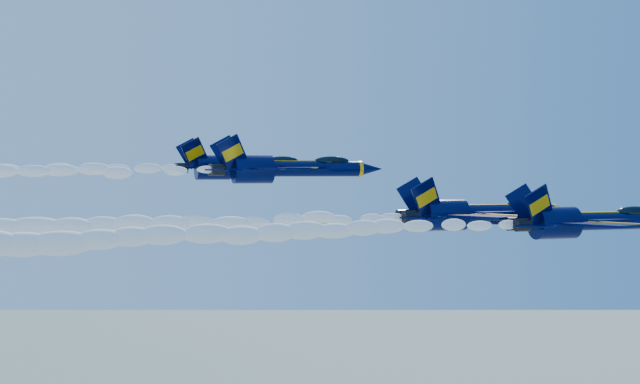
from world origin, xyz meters
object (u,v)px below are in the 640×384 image
object	(u,v)px
jet_fourth	(244,167)
jet_third	(288,168)
jet_lead	(590,221)
jet_second	(480,213)

from	to	relation	value
jet_fourth	jet_third	bearing A→B (deg)	-62.40
jet_lead	jet_fourth	distance (m)	36.92
jet_lead	jet_second	bearing A→B (deg)	127.03
jet_lead	jet_fourth	size ratio (longest dim) A/B	1.11
jet_second	jet_fourth	xyz separation A→B (m)	(-19.68, 16.81, 4.64)
jet_second	jet_fourth	size ratio (longest dim) A/B	1.15
jet_second	jet_lead	bearing A→B (deg)	-52.97
jet_lead	jet_fourth	world-z (taller)	jet_fourth
jet_lead	jet_second	size ratio (longest dim) A/B	0.96
jet_lead	jet_second	world-z (taller)	jet_second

